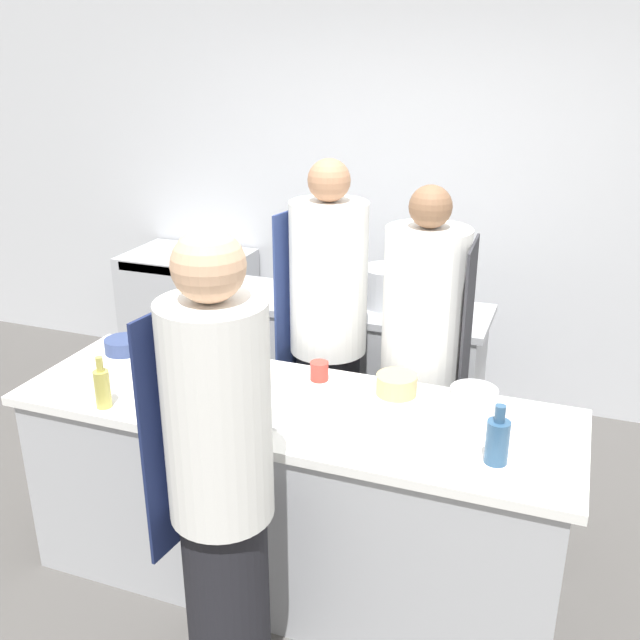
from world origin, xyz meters
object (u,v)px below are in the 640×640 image
Objects in this scene: bottle_cooking_oil at (235,387)px; bottle_vinegar at (102,387)px; chef_at_pass_far at (328,336)px; bottle_wine at (152,360)px; stockpot at (388,286)px; cup at (319,371)px; bowl_mixing_large at (124,345)px; bottle_sauce at (497,440)px; chef_at_prep_near at (221,490)px; bowl_wooden_salad at (397,385)px; bowl_prep_small at (188,393)px; bowl_ceramic_blue at (474,398)px; oven_range at (190,315)px; chef_at_stove at (422,364)px; bottle_olive_oil at (190,396)px.

bottle_vinegar is at bearing -163.76° from bottle_cooking_oil.
bottle_wine is at bearing 151.41° from chef_at_pass_far.
bottle_vinegar is at bearing -115.51° from stockpot.
bowl_mixing_large is at bearing -177.55° from cup.
chef_at_pass_far reaches higher than bottle_sauce.
bowl_wooden_salad is at bearing -14.02° from chef_at_prep_near.
bowl_ceramic_blue is at bearing 18.20° from bowl_prep_small.
chef_at_pass_far reaches higher than bowl_prep_small.
chef_at_prep_near reaches higher than bottle_wine.
chef_at_prep_near reaches higher than stockpot.
chef_at_prep_near is 1.00m from bowl_wooden_salad.
chef_at_stove reaches higher than oven_range.
chef_at_prep_near is 10.25× the size of bowl_wooden_salad.
cup is (0.34, 0.54, -0.07)m from bottle_olive_oil.
oven_range is at bearing 125.26° from bottle_cooking_oil.
bottle_vinegar is 1.24m from bowl_wooden_salad.
stockpot is (0.46, 1.47, 0.07)m from bowl_prep_small.
bowl_wooden_salad reaches higher than bowl_ceramic_blue.
bottle_wine reaches higher than bowl_wooden_salad.
chef_at_pass_far reaches higher than cup.
bottle_sauce reaches higher than bowl_prep_small.
bottle_wine is 1.55m from bottle_sauce.
bottle_wine is 1.25× the size of bowl_mixing_large.
chef_at_prep_near reaches higher than bowl_ceramic_blue.
bowl_ceramic_blue is (1.13, 0.37, -0.00)m from bowl_prep_small.
bowl_prep_small is (1.14, -1.92, 0.48)m from oven_range.
bowl_prep_small is 0.66× the size of stockpot.
bottle_olive_oil is at bearing 47.48° from chef_at_prep_near.
bottle_sauce reaches higher than oven_range.
bowl_prep_small is at bearing 179.92° from bottle_cooking_oil.
bowl_mixing_large is at bearing -179.40° from bowl_ceramic_blue.
bowl_wooden_salad is at bearing -2.08° from cup.
bottle_sauce is 1.69m from stockpot.
bottle_vinegar is at bearing -63.20° from bowl_mixing_large.
chef_at_prep_near is 1.40m from chef_at_stove.
chef_at_prep_near reaches higher than bowl_mixing_large.
bottle_wine is at bearing 150.70° from bowl_prep_small.
bottle_sauce is (1.54, -0.17, 0.00)m from bottle_wine.
bowl_mixing_large is (-1.39, -0.45, 0.07)m from chef_at_stove.
chef_at_stove is at bearing -61.43° from stockpot.
bottle_cooking_oil is 0.87m from bowl_mixing_large.
bowl_mixing_large is 0.61× the size of stockpot.
oven_range is 2.97m from chef_at_prep_near.
chef_at_stove is (1.96, -1.12, 0.40)m from oven_range.
bottle_vinegar is 0.93m from cup.
chef_at_stove reaches higher than bottle_cooking_oil.
bottle_sauce reaches higher than bowl_wooden_salad.
bowl_ceramic_blue is at bearing 22.24° from bottle_cooking_oil.
oven_range is at bearing 116.15° from bottle_wine.
bottle_wine is 0.99× the size of bottle_sauce.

